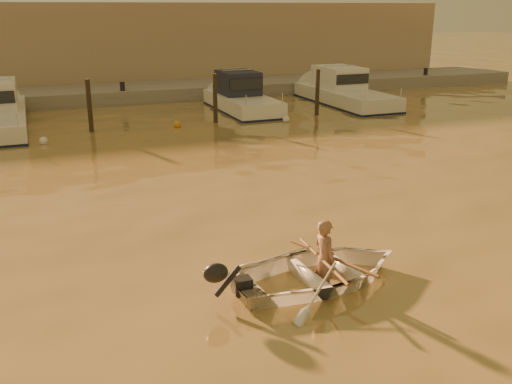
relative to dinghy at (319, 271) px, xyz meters
name	(u,v)px	position (x,y,z in m)	size (l,w,h in m)	color
ground_plane	(193,287)	(-2.09, 0.65, -0.21)	(160.00, 160.00, 0.00)	olive
dinghy	(319,271)	(0.00, 0.00, 0.00)	(2.29, 3.20, 0.66)	white
person	(325,259)	(0.10, 0.01, 0.21)	(0.53, 0.35, 1.44)	#8E6247
outboard_motor	(241,286)	(-1.49, -0.12, 0.07)	(0.90, 0.40, 0.70)	black
oar_port	(332,258)	(0.25, 0.02, 0.21)	(0.06, 0.06, 2.10)	olive
oar_starboard	(322,260)	(0.05, 0.00, 0.21)	(0.06, 0.06, 2.10)	brown
moored_boat_4	(242,97)	(4.70, 16.65, 0.41)	(2.05, 6.38, 1.75)	white
moored_boat_5	(345,91)	(10.10, 16.65, 0.41)	(2.29, 7.67, 1.75)	silver
piling_2	(90,108)	(-2.29, 14.45, 0.69)	(0.18, 0.18, 2.20)	#2D2319
piling_3	(215,101)	(2.71, 14.45, 0.69)	(0.18, 0.18, 2.20)	#2D2319
piling_4	(317,95)	(7.41, 14.45, 0.69)	(0.18, 0.18, 2.20)	#2D2319
fender_c	(44,141)	(-4.09, 12.95, -0.11)	(0.30, 0.30, 0.30)	silver
fender_d	(177,125)	(0.98, 14.07, -0.11)	(0.30, 0.30, 0.30)	orange
fender_e	(286,119)	(5.48, 13.48, -0.11)	(0.30, 0.30, 0.30)	silver
quay	(79,99)	(-2.09, 22.15, -0.06)	(52.00, 4.00, 1.00)	gray
waterfront_building	(66,46)	(-2.09, 27.65, 2.19)	(46.00, 7.00, 4.80)	#9E8466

